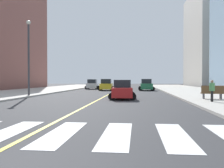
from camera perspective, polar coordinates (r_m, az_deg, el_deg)
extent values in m
cube|color=silver|center=(9.08, -22.59, -10.13)|extent=(0.90, 4.00, 0.01)
cube|color=silver|center=(8.39, -11.49, -10.99)|extent=(0.90, 4.00, 0.01)
cube|color=silver|center=(8.06, 1.08, -11.47)|extent=(0.90, 4.00, 0.01)
cube|color=silver|center=(8.12, 14.11, -11.41)|extent=(0.90, 4.00, 0.01)
cube|color=yellow|center=(44.01, 1.34, -1.31)|extent=(0.16, 80.00, 0.01)
cube|color=#B2ADA3|center=(78.00, 24.31, 9.48)|extent=(18.00, 24.00, 26.85)
cube|color=#236B42|center=(41.21, 7.89, -0.52)|extent=(1.92, 4.24, 0.91)
cube|color=#1E2328|center=(41.45, 7.88, 0.62)|extent=(1.62, 2.12, 0.77)
cylinder|color=black|center=(39.88, 6.56, -1.07)|extent=(0.69, 0.22, 0.69)
cylinder|color=black|center=(39.96, 9.36, -1.07)|extent=(0.69, 0.22, 0.69)
cylinder|color=black|center=(42.50, 6.50, -0.94)|extent=(0.69, 0.22, 0.69)
cylinder|color=black|center=(42.58, 9.13, -0.95)|extent=(0.69, 0.22, 0.69)
cube|color=gold|center=(41.20, -1.30, -0.51)|extent=(2.09, 4.30, 0.91)
cube|color=#1E2328|center=(40.94, -1.33, 0.62)|extent=(1.70, 2.18, 0.76)
cylinder|color=black|center=(42.45, 0.16, -0.94)|extent=(0.69, 0.25, 0.68)
cylinder|color=black|center=(42.60, -2.47, -0.93)|extent=(0.69, 0.25, 0.68)
cylinder|color=black|center=(39.84, -0.05, -1.06)|extent=(0.69, 0.25, 0.68)
cylinder|color=black|center=(40.00, -2.84, -1.06)|extent=(0.69, 0.25, 0.68)
cube|color=red|center=(22.48, 2.40, -1.86)|extent=(1.92, 3.97, 0.84)
cube|color=#1E2328|center=(22.68, 2.41, 0.06)|extent=(1.56, 2.01, 0.71)
cylinder|color=black|center=(21.32, -0.08, -2.88)|extent=(0.64, 0.23, 0.63)
cylinder|color=black|center=(21.29, 4.77, -2.89)|extent=(0.64, 0.23, 0.63)
cylinder|color=black|center=(23.73, 0.27, -2.49)|extent=(0.64, 0.23, 0.63)
cylinder|color=black|center=(23.70, 4.62, -2.50)|extent=(0.64, 0.23, 0.63)
cube|color=silver|center=(47.19, -4.51, -0.35)|extent=(2.05, 4.22, 0.89)
cube|color=#1E2328|center=(46.94, -4.55, 0.62)|extent=(1.67, 2.14, 0.75)
cylinder|color=black|center=(48.36, -3.18, -0.72)|extent=(0.68, 0.25, 0.67)
cylinder|color=black|center=(48.61, -5.42, -0.71)|extent=(0.68, 0.25, 0.67)
cylinder|color=black|center=(45.81, -3.54, -0.81)|extent=(0.68, 0.25, 0.67)
cylinder|color=black|center=(46.07, -5.90, -0.81)|extent=(0.68, 0.25, 0.67)
cube|color=brown|center=(22.36, 21.99, -1.97)|extent=(1.85, 0.73, 0.08)
cube|color=brown|center=(22.11, 22.12, -1.12)|extent=(1.80, 0.24, 0.60)
cube|color=#2D2D33|center=(22.26, 20.28, -2.64)|extent=(0.15, 0.48, 0.44)
cube|color=#2D2D33|center=(22.51, 23.68, -2.62)|extent=(0.15, 0.48, 0.44)
cylinder|color=black|center=(19.51, 21.98, -2.64)|extent=(0.18, 0.18, 0.78)
cylinder|color=black|center=(19.68, 21.97, -2.61)|extent=(0.18, 0.18, 0.78)
cylinder|color=#47844C|center=(19.56, 21.99, -0.63)|extent=(0.39, 0.39, 0.59)
sphere|color=#936B4C|center=(19.56, 22.00, 0.54)|extent=(0.21, 0.21, 0.21)
cylinder|color=#38383D|center=(27.14, -18.59, 5.32)|extent=(0.20, 0.20, 7.37)
sphere|color=silver|center=(27.70, -18.64, 13.25)|extent=(0.44, 0.44, 0.44)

